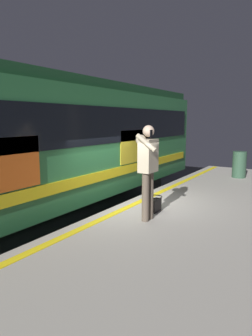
{
  "coord_description": "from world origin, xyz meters",
  "views": [
    {
      "loc": [
        5.73,
        3.71,
        2.93
      ],
      "look_at": [
        0.41,
        0.3,
        1.89
      ],
      "focal_mm": 31.67,
      "sensor_mm": 36.0,
      "label": 1
    }
  ],
  "objects_px": {
    "train_carriage": "(43,140)",
    "passenger": "(148,165)",
    "handbag": "(155,204)",
    "trash_bin": "(239,165)"
  },
  "relations": [
    {
      "from": "train_carriage",
      "to": "passenger",
      "type": "distance_m",
      "value": 3.12
    },
    {
      "from": "train_carriage",
      "to": "handbag",
      "type": "xyz_separation_m",
      "value": [
        -0.33,
        2.99,
        -1.27
      ]
    },
    {
      "from": "train_carriage",
      "to": "handbag",
      "type": "bearing_deg",
      "value": 96.29
    },
    {
      "from": "passenger",
      "to": "handbag",
      "type": "xyz_separation_m",
      "value": [
        -0.55,
        -0.11,
        -0.93
      ]
    },
    {
      "from": "train_carriage",
      "to": "passenger",
      "type": "bearing_deg",
      "value": 86.0
    },
    {
      "from": "passenger",
      "to": "trash_bin",
      "type": "distance_m",
      "value": 5.51
    },
    {
      "from": "trash_bin",
      "to": "passenger",
      "type": "bearing_deg",
      "value": -5.77
    },
    {
      "from": "train_carriage",
      "to": "passenger",
      "type": "height_order",
      "value": "train_carriage"
    },
    {
      "from": "passenger",
      "to": "handbag",
      "type": "relative_size",
      "value": 5.49
    },
    {
      "from": "train_carriage",
      "to": "trash_bin",
      "type": "relative_size",
      "value": 13.9
    }
  ]
}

